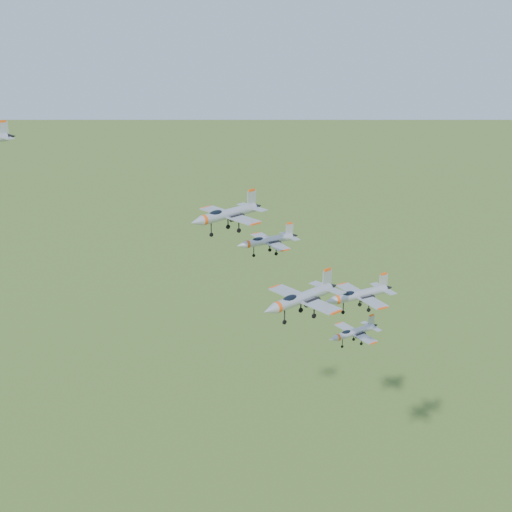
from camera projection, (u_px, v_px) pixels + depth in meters
jet_left_high at (227, 214)px, 102.84m from camera, size 13.50×11.19×3.61m
jet_right_high at (301, 298)px, 88.34m from camera, size 12.96×10.73×3.46m
jet_left_low at (267, 240)px, 119.68m from camera, size 11.99×10.02×3.21m
jet_right_low at (359, 295)px, 105.48m from camera, size 12.39×10.37×3.32m
jet_trail at (353, 332)px, 123.70m from camera, size 11.22×9.28×3.00m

